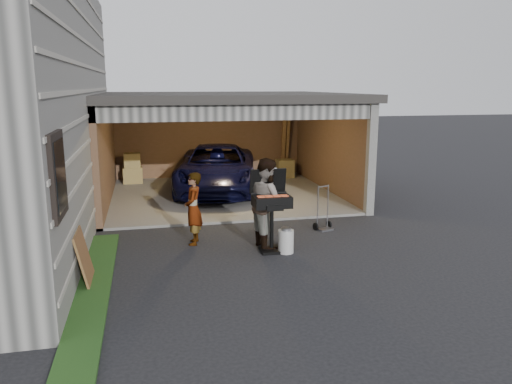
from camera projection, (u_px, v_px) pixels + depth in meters
ground at (239, 283)px, 8.02m from camera, size 80.00×80.00×0.00m
groundcover_strip at (86, 324)px, 6.58m from camera, size 0.50×8.00×0.06m
garage at (221, 130)px, 14.27m from camera, size 6.80×6.30×2.90m
minivan at (217, 170)px, 14.60m from camera, size 3.06×5.14×1.34m
woman at (193, 209)px, 9.86m from camera, size 0.43×0.58×1.45m
man at (267, 203)px, 9.71m from camera, size 0.77×0.94×1.75m
bbq_grill at (271, 204)px, 9.40m from camera, size 0.70×0.61×1.56m
propane_tank at (286, 241)px, 9.43m from camera, size 0.34×0.34×0.44m
plywood_panel at (84, 258)px, 7.91m from camera, size 0.22×0.79×0.87m
hand_truck at (324, 221)px, 10.95m from camera, size 0.43×0.39×0.98m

